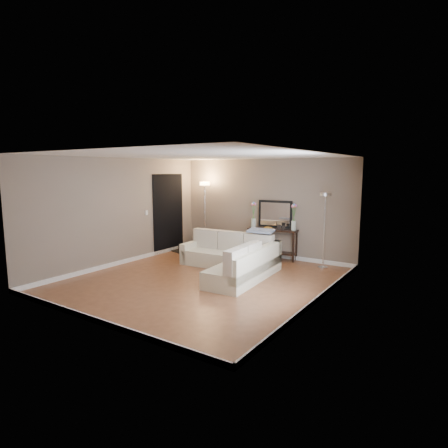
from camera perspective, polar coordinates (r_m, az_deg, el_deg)
The scene contains 23 objects.
floor at distance 8.04m, azimuth -3.19°, elevation -8.51°, with size 5.00×5.50×0.01m, color brown.
ceiling at distance 7.70m, azimuth -3.35°, elevation 10.43°, with size 5.00×5.50×0.01m, color white.
wall_back at distance 10.09m, azimuth 6.17°, elevation 2.45°, with size 5.00×0.02×2.60m, color gray.
wall_front at distance 5.82m, azimuth -19.79°, elevation -2.21°, with size 5.00×0.02×2.60m, color gray.
wall_left at distance 9.47m, azimuth -15.52°, elevation 1.82°, with size 0.02×5.50×2.60m, color gray.
wall_right at distance 6.59m, azimuth 14.50°, elevation -0.83°, with size 0.02×5.50×2.60m, color gray.
baseboard_back at distance 10.27m, azimuth 6.00°, elevation -4.52°, with size 5.00×0.03×0.10m, color white.
baseboard_front at distance 6.17m, azimuth -19.02°, elevation -13.67°, with size 5.00×0.03×0.10m, color white.
baseboard_left at distance 9.67m, azimuth -15.14°, elevation -5.57°, with size 0.03×5.50×0.10m, color white.
baseboard_right at distance 6.90m, azimuth 13.92°, elevation -11.12°, with size 0.03×5.50×0.10m, color white.
doorway at distance 10.66m, azimuth -8.46°, elevation 1.63°, with size 0.02×1.20×2.20m, color black.
switch_plate at distance 10.04m, azimuth -11.72°, elevation 1.72°, with size 0.02×0.08×0.12m, color white.
sectional_sofa at distance 8.54m, azimuth 1.49°, elevation -5.32°, with size 2.50×2.30×0.83m.
throw_blanket at distance 8.76m, azimuth 5.63°, elevation -1.02°, with size 0.59×0.34×0.05m, color gray.
console_table at distance 9.87m, azimuth 6.98°, elevation -2.69°, with size 1.33×0.50×0.80m.
leaning_mirror at distance 9.89m, azimuth 7.82°, elevation 1.52°, with size 0.91×0.15×0.72m.
table_decor at distance 9.75m, azimuth 7.38°, elevation -0.56°, with size 0.55×0.14×0.13m.
flower_vase_left at distance 9.94m, azimuth 4.51°, elevation 1.14°, with size 0.15×0.13×0.68m.
flower_vase_right at distance 9.58m, azimuth 10.59°, elevation 0.77°, with size 0.15×0.13×0.68m.
floor_lamp_lit at distance 10.72m, azimuth -2.92°, elevation 3.31°, with size 0.35×0.35×1.97m.
floor_lamp_unlit at distance 9.01m, azimuth 15.11°, elevation 1.31°, with size 0.31×0.31×1.79m.
charcoal_rug at distance 10.80m, azimuth -4.80°, elevation -4.10°, with size 1.28×0.96×0.02m, color black.
black_bag at distance 10.89m, azimuth -5.87°, elevation -3.67°, with size 0.36×0.26×0.24m, color black.
Camera 1 is at (4.62, -6.16, 2.30)m, focal length 30.00 mm.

